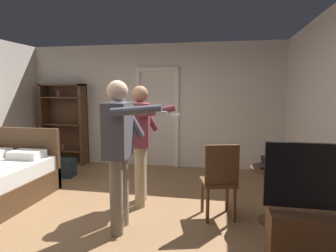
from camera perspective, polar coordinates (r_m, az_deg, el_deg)
ground_plane at (r=4.02m, az=-13.33°, el=-17.38°), size 6.12×6.12×0.00m
wall_back at (r=6.36m, az=-3.06°, el=4.00°), size 5.72×0.12×2.62m
doorway_frame at (r=6.26m, az=-2.09°, el=3.13°), size 0.93×0.08×2.13m
bookshelf at (r=6.95m, az=-19.60°, el=1.03°), size 1.01×0.32×1.79m
tv_flatscreen at (r=3.16m, az=27.70°, el=-17.87°), size 1.03×0.40×1.18m
side_table at (r=3.91m, az=20.28°, el=-10.98°), size 0.62×0.62×0.70m
laptop at (r=3.78m, az=20.08°, el=-7.11°), size 0.34×0.35×0.16m
bottle_on_table at (r=3.77m, az=22.81°, el=-6.36°), size 0.06×0.06×0.26m
wooden_chair at (r=3.79m, az=10.11°, el=-10.04°), size 0.52×0.52×0.99m
person_blue_shirt at (r=3.40m, az=-9.50°, el=-3.48°), size 0.77×0.62×1.76m
person_striped_shirt at (r=4.18m, az=-5.28°, el=-2.00°), size 0.77×0.61×1.71m
suitcase_dark at (r=5.99m, az=-20.35°, el=-7.69°), size 0.57×0.37×0.34m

